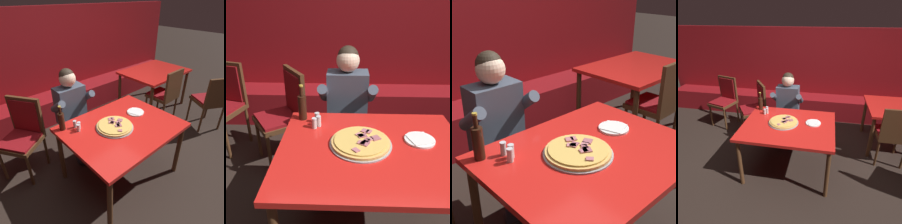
# 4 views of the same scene
# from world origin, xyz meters

# --- Properties ---
(ground_plane) EXTENTS (24.00, 24.00, 0.00)m
(ground_plane) POSITION_xyz_m (0.00, 0.00, 0.00)
(ground_plane) COLOR black
(booth_wall_panel) EXTENTS (6.80, 0.16, 1.90)m
(booth_wall_panel) POSITION_xyz_m (0.00, 2.18, 0.95)
(booth_wall_panel) COLOR maroon
(booth_wall_panel) RESTS_ON ground_plane
(booth_bench) EXTENTS (6.46, 0.48, 0.46)m
(booth_bench) POSITION_xyz_m (0.00, 1.86, 0.23)
(booth_bench) COLOR maroon
(booth_bench) RESTS_ON ground_plane
(main_dining_table) EXTENTS (1.27, 1.01, 0.77)m
(main_dining_table) POSITION_xyz_m (0.00, 0.00, 0.69)
(main_dining_table) COLOR #4C2D19
(main_dining_table) RESTS_ON ground_plane
(pizza) EXTENTS (0.42, 0.42, 0.05)m
(pizza) POSITION_xyz_m (-0.08, 0.03, 0.79)
(pizza) COLOR #9E9EA3
(pizza) RESTS_ON main_dining_table
(plate_white_paper) EXTENTS (0.21, 0.21, 0.02)m
(plate_white_paper) POSITION_xyz_m (0.34, 0.10, 0.78)
(plate_white_paper) COLOR white
(plate_white_paper) RESTS_ON main_dining_table
(beer_bottle) EXTENTS (0.07, 0.07, 0.29)m
(beer_bottle) POSITION_xyz_m (-0.53, 0.39, 0.88)
(beer_bottle) COLOR black
(beer_bottle) RESTS_ON main_dining_table
(shaker_parmesan) EXTENTS (0.04, 0.04, 0.09)m
(shaker_parmesan) POSITION_xyz_m (-0.41, 0.33, 0.81)
(shaker_parmesan) COLOR silver
(shaker_parmesan) RESTS_ON main_dining_table
(shaker_oregano) EXTENTS (0.04, 0.04, 0.09)m
(shaker_oregano) POSITION_xyz_m (-0.39, 0.28, 0.81)
(shaker_oregano) COLOR silver
(shaker_oregano) RESTS_ON main_dining_table
(shaker_red_pepper_flakes) EXTENTS (0.04, 0.04, 0.09)m
(shaker_red_pepper_flakes) POSITION_xyz_m (-0.42, 0.24, 0.81)
(shaker_red_pepper_flakes) COLOR silver
(shaker_red_pepper_flakes) RESTS_ON main_dining_table
(diner_seated_blue_shirt) EXTENTS (0.53, 0.53, 1.27)m
(diner_seated_blue_shirt) POSITION_xyz_m (-0.17, 0.73, 0.71)
(diner_seated_blue_shirt) COLOR black
(diner_seated_blue_shirt) RESTS_ON ground_plane
(dining_chair_by_booth) EXTENTS (0.44, 0.44, 0.99)m
(dining_chair_by_booth) POSITION_xyz_m (1.51, 0.41, 0.58)
(dining_chair_by_booth) COLOR #4C2D19
(dining_chair_by_booth) RESTS_ON ground_plane
(dining_chair_near_left) EXTENTS (0.61, 0.61, 1.01)m
(dining_chair_near_left) POSITION_xyz_m (-0.81, 0.91, 0.59)
(dining_chair_near_left) COLOR #4C2D19
(dining_chair_near_left) RESTS_ON ground_plane
(dining_chair_far_left) EXTENTS (0.54, 0.54, 1.00)m
(dining_chair_far_left) POSITION_xyz_m (-1.59, 1.17, 0.58)
(dining_chair_far_left) COLOR #4C2D19
(dining_chair_far_left) RESTS_ON ground_plane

